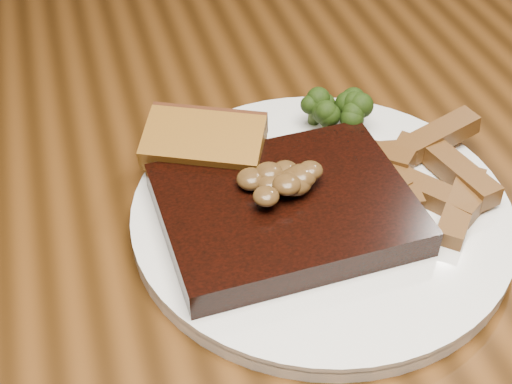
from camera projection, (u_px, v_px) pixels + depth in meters
dining_table at (258, 276)px, 0.65m from camera, size 1.60×0.90×0.75m
chair_far at (128, 87)px, 1.18m from camera, size 0.42×0.42×0.89m
plate at (321, 215)px, 0.57m from camera, size 0.35×0.35×0.01m
steak at (286, 210)px, 0.54m from camera, size 0.19×0.15×0.03m
steak_bone at (313, 276)px, 0.50m from camera, size 0.14×0.02×0.02m
mushroom_pile at (279, 177)px, 0.53m from camera, size 0.07×0.07×0.03m
garlic_bread at (205, 161)px, 0.59m from camera, size 0.11×0.09×0.02m
potato_wedges at (409, 175)px, 0.58m from camera, size 0.10×0.10×0.02m
broccoli_cluster at (330, 116)px, 0.62m from camera, size 0.06×0.06×0.04m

